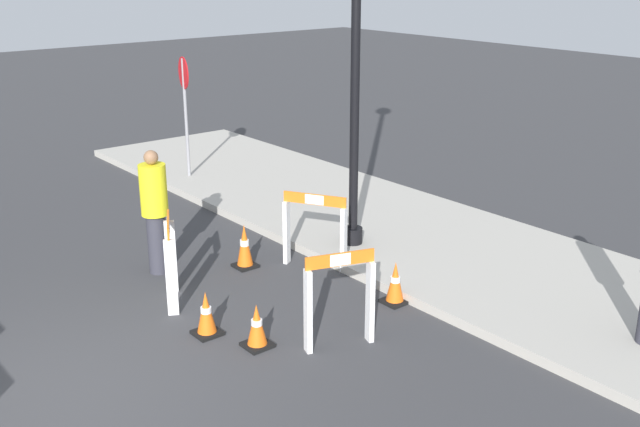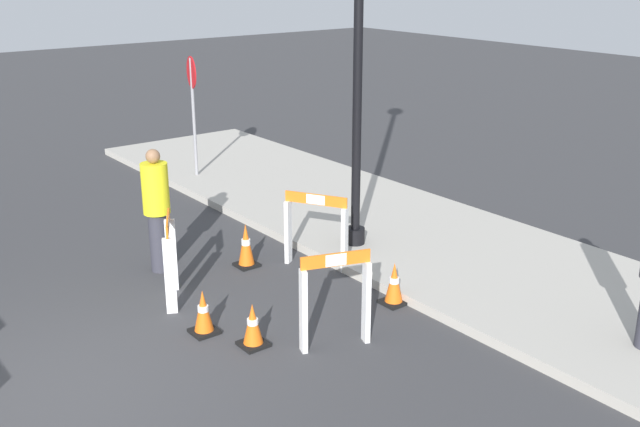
# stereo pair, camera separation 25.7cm
# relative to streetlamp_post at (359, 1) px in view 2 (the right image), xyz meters

# --- Properties ---
(ground_plane) EXTENTS (60.00, 60.00, 0.00)m
(ground_plane) POSITION_rel_streetlamp_post_xyz_m (1.18, -5.17, -3.60)
(ground_plane) COLOR #38383A
(sidewalk_slab) EXTENTS (18.00, 3.36, 0.13)m
(sidewalk_slab) POSITION_rel_streetlamp_post_xyz_m (1.18, 1.01, -3.53)
(sidewalk_slab) COLOR #ADA89E
(sidewalk_slab) RESTS_ON ground_plane
(streetlamp_post) EXTENTS (0.44, 0.44, 5.42)m
(streetlamp_post) POSITION_rel_streetlamp_post_xyz_m (0.00, 0.00, 0.00)
(streetlamp_post) COLOR black
(streetlamp_post) RESTS_ON sidewalk_slab
(stop_sign) EXTENTS (0.59, 0.16, 2.29)m
(stop_sign) POSITION_rel_streetlamp_post_xyz_m (-4.72, -0.05, -1.94)
(stop_sign) COLOR gray
(stop_sign) RESTS_ON sidewalk_slab
(barricade_0) EXTENTS (0.86, 0.57, 1.07)m
(barricade_0) POSITION_rel_streetlamp_post_xyz_m (0.11, -0.82, -3.01)
(barricade_0) COLOR white
(barricade_0) RESTS_ON ground_plane
(barricade_1) EXTENTS (0.72, 0.47, 1.13)m
(barricade_1) POSITION_rel_streetlamp_post_xyz_m (-0.12, -2.93, -3.00)
(barricade_1) COLOR white
(barricade_1) RESTS_ON ground_plane
(barricade_2) EXTENTS (0.39, 0.80, 1.13)m
(barricade_2) POSITION_rel_streetlamp_post_xyz_m (2.06, -2.03, -3.00)
(barricade_2) COLOR white
(barricade_2) RESTS_ON ground_plane
(traffic_cone_0) EXTENTS (0.30, 0.30, 0.52)m
(traffic_cone_0) POSITION_rel_streetlamp_post_xyz_m (1.50, -2.76, -3.35)
(traffic_cone_0) COLOR black
(traffic_cone_0) RESTS_ON ground_plane
(traffic_cone_1) EXTENTS (0.30, 0.30, 0.54)m
(traffic_cone_1) POSITION_rel_streetlamp_post_xyz_m (0.89, -3.04, -3.34)
(traffic_cone_1) COLOR black
(traffic_cone_1) RESTS_ON ground_plane
(traffic_cone_2) EXTENTS (0.30, 0.30, 0.64)m
(traffic_cone_2) POSITION_rel_streetlamp_post_xyz_m (-0.50, -1.58, -3.29)
(traffic_cone_2) COLOR black
(traffic_cone_2) RESTS_ON ground_plane
(traffic_cone_3) EXTENTS (0.30, 0.30, 0.56)m
(traffic_cone_3) POSITION_rel_streetlamp_post_xyz_m (1.66, -0.77, -3.33)
(traffic_cone_3) COLOR black
(traffic_cone_3) RESTS_ON ground_plane
(person_worker) EXTENTS (0.50, 0.50, 1.74)m
(person_worker) POSITION_rel_streetlamp_post_xyz_m (-1.11, -2.61, -2.67)
(person_worker) COLOR #33333D
(person_worker) RESTS_ON ground_plane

